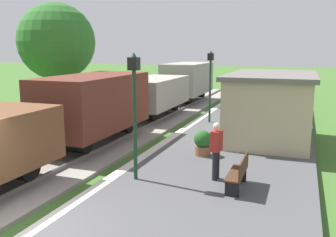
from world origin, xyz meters
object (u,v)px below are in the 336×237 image
at_px(lamp_post_far, 210,73).
at_px(tree_trackside_far, 57,42).
at_px(freight_train, 133,99).
at_px(lamp_post_near, 134,93).
at_px(potted_planter, 203,142).
at_px(station_hut, 271,106).
at_px(person_waiting, 216,149).
at_px(bench_down_platform, 271,112).
at_px(bench_near_hut, 239,172).

bearing_deg(lamp_post_far, tree_trackside_far, -164.79).
height_order(freight_train, lamp_post_far, lamp_post_far).
bearing_deg(lamp_post_near, potted_planter, 68.48).
height_order(freight_train, potted_planter, freight_train).
height_order(station_hut, lamp_post_far, lamp_post_far).
bearing_deg(station_hut, person_waiting, -100.08).
xyz_separation_m(station_hut, person_waiting, (-1.04, -5.84, -0.47)).
relative_size(potted_planter, tree_trackside_far, 0.14).
xyz_separation_m(bench_down_platform, potted_planter, (-1.77, -7.39, 0.00)).
height_order(lamp_post_near, lamp_post_far, same).
xyz_separation_m(lamp_post_near, lamp_post_far, (0.00, 9.15, 0.00)).
bearing_deg(freight_train, lamp_post_near, -64.25).
relative_size(bench_near_hut, lamp_post_far, 0.41).
bearing_deg(lamp_post_near, freight_train, 115.75).
bearing_deg(bench_down_platform, lamp_post_far, -155.93).
xyz_separation_m(person_waiting, potted_planter, (-1.01, 2.32, -0.46)).
bearing_deg(freight_train, bench_near_hut, -47.34).
xyz_separation_m(station_hut, tree_trackside_far, (-10.98, 0.43, 2.72)).
distance_m(freight_train, station_hut, 6.84).
bearing_deg(bench_near_hut, bench_down_platform, 90.00).
relative_size(lamp_post_far, tree_trackside_far, 0.58).
relative_size(station_hut, potted_planter, 6.33).
height_order(bench_down_platform, potted_planter, potted_planter).
relative_size(bench_near_hut, potted_planter, 1.64).
bearing_deg(person_waiting, bench_down_platform, -82.73).
bearing_deg(person_waiting, tree_trackside_far, -20.47).
bearing_deg(station_hut, lamp_post_near, -116.27).
bearing_deg(bench_near_hut, lamp_post_near, -175.39).
xyz_separation_m(lamp_post_far, tree_trackside_far, (-7.72, -2.10, 1.58)).
relative_size(freight_train, person_waiting, 15.20).
relative_size(bench_down_platform, lamp_post_near, 0.41).
relative_size(station_hut, lamp_post_near, 1.57).
distance_m(potted_planter, lamp_post_near, 3.93).
bearing_deg(tree_trackside_far, potted_planter, -23.87).
distance_m(bench_near_hut, potted_planter, 3.36).
bearing_deg(station_hut, potted_planter, -120.15).
relative_size(station_hut, person_waiting, 3.39).
bearing_deg(lamp_post_far, freight_train, -152.63).
height_order(bench_near_hut, potted_planter, potted_planter).
xyz_separation_m(bench_down_platform, person_waiting, (-0.77, -9.71, 0.46)).
xyz_separation_m(station_hut, potted_planter, (-2.05, -3.52, -0.93)).
bearing_deg(lamp_post_near, lamp_post_far, 90.00).
relative_size(person_waiting, potted_planter, 1.87).
distance_m(freight_train, lamp_post_near, 8.23).
xyz_separation_m(station_hut, bench_down_platform, (-0.27, 3.87, -0.93)).
height_order(freight_train, person_waiting, freight_train).
height_order(person_waiting, lamp_post_far, lamp_post_far).
height_order(bench_down_platform, tree_trackside_far, tree_trackside_far).
distance_m(lamp_post_far, tree_trackside_far, 8.15).
height_order(freight_train, lamp_post_near, lamp_post_near).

